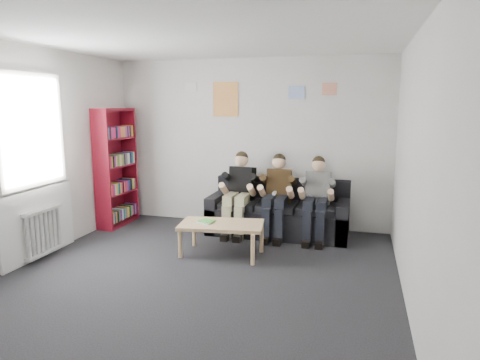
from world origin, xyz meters
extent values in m
plane|color=black|center=(0.00, 0.00, 0.00)|extent=(5.00, 5.00, 0.00)
plane|color=white|center=(0.00, 0.00, 2.70)|extent=(5.00, 5.00, 0.00)
plane|color=silver|center=(0.00, 2.50, 1.35)|extent=(4.50, 0.00, 4.50)
plane|color=silver|center=(0.00, -2.50, 1.35)|extent=(4.50, 0.00, 4.50)
plane|color=silver|center=(-2.25, 0.00, 1.35)|extent=(0.00, 5.00, 5.00)
plane|color=silver|center=(2.25, 0.00, 1.35)|extent=(0.00, 5.00, 5.00)
cube|color=black|center=(0.57, 2.06, 0.20)|extent=(2.11, 0.86, 0.40)
cube|color=black|center=(0.57, 2.39, 0.61)|extent=(2.11, 0.19, 0.41)
cube|color=black|center=(-0.39, 2.06, 0.29)|extent=(0.17, 0.86, 0.58)
cube|color=black|center=(1.54, 2.06, 0.29)|extent=(0.17, 0.86, 0.58)
cube|color=black|center=(0.57, 1.98, 0.45)|extent=(1.76, 0.59, 0.10)
cube|color=maroon|center=(-2.09, 1.86, 0.95)|extent=(0.29, 0.86, 1.91)
cube|color=#D7B17C|center=(0.03, 0.92, 0.41)|extent=(1.08, 0.59, 0.04)
cylinder|color=#D7B17C|center=(-0.45, 0.68, 0.19)|extent=(0.05, 0.05, 0.39)
cylinder|color=#D7B17C|center=(0.52, 0.68, 0.19)|extent=(0.05, 0.05, 0.39)
cylinder|color=#D7B17C|center=(-0.45, 1.16, 0.19)|extent=(0.05, 0.05, 0.39)
cylinder|color=#D7B17C|center=(0.52, 1.16, 0.19)|extent=(0.05, 0.05, 0.39)
cube|color=white|center=(-0.18, 0.87, 0.44)|extent=(0.20, 0.15, 0.02)
cube|color=green|center=(-0.16, 0.90, 0.46)|extent=(0.20, 0.15, 0.02)
cube|color=black|center=(-0.01, 2.10, 0.75)|extent=(0.38, 0.28, 0.54)
sphere|color=#DFB188|center=(-0.01, 2.07, 1.12)|extent=(0.21, 0.21, 0.21)
sphere|color=black|center=(-0.01, 2.08, 1.16)|extent=(0.20, 0.20, 0.20)
cube|color=#9B936F|center=(-0.01, 1.82, 0.56)|extent=(0.34, 0.44, 0.14)
cube|color=#9B936F|center=(-0.01, 1.61, 0.25)|extent=(0.32, 0.13, 0.50)
cube|color=black|center=(-0.01, 1.55, 0.05)|extent=(0.32, 0.25, 0.09)
cube|color=#483418|center=(0.57, 2.10, 0.75)|extent=(0.37, 0.27, 0.53)
sphere|color=#DFB188|center=(0.57, 2.06, 1.11)|extent=(0.20, 0.20, 0.20)
sphere|color=black|center=(0.57, 2.08, 1.14)|extent=(0.20, 0.20, 0.20)
cube|color=black|center=(0.57, 1.82, 0.56)|extent=(0.33, 0.43, 0.14)
cube|color=black|center=(0.57, 1.62, 0.25)|extent=(0.32, 0.13, 0.50)
cube|color=black|center=(0.57, 1.56, 0.05)|extent=(0.32, 0.24, 0.09)
cube|color=silver|center=(0.57, 1.73, 0.70)|extent=(0.04, 0.13, 0.04)
cube|color=beige|center=(1.16, 2.10, 0.74)|extent=(0.36, 0.27, 0.51)
sphere|color=#DFB188|center=(1.16, 2.06, 1.10)|extent=(0.20, 0.20, 0.20)
sphere|color=black|center=(1.16, 2.08, 1.13)|extent=(0.19, 0.19, 0.19)
cube|color=black|center=(1.16, 1.83, 0.56)|extent=(0.33, 0.42, 0.14)
cube|color=black|center=(1.16, 1.63, 0.25)|extent=(0.31, 0.13, 0.50)
cube|color=black|center=(1.16, 1.57, 0.05)|extent=(0.31, 0.24, 0.09)
cylinder|color=silver|center=(-2.15, -0.08, 0.35)|extent=(0.06, 0.06, 0.60)
cylinder|color=silver|center=(-2.15, 0.00, 0.35)|extent=(0.06, 0.06, 0.60)
cylinder|color=silver|center=(-2.15, 0.08, 0.35)|extent=(0.06, 0.06, 0.60)
cylinder|color=silver|center=(-2.15, 0.16, 0.35)|extent=(0.06, 0.06, 0.60)
cylinder|color=silver|center=(-2.15, 0.24, 0.35)|extent=(0.06, 0.06, 0.60)
cylinder|color=silver|center=(-2.15, 0.32, 0.35)|extent=(0.06, 0.06, 0.60)
cylinder|color=silver|center=(-2.15, 0.40, 0.35)|extent=(0.06, 0.06, 0.60)
cylinder|color=silver|center=(-2.15, 0.48, 0.35)|extent=(0.06, 0.06, 0.60)
cube|color=silver|center=(-2.15, 0.20, 0.07)|extent=(0.10, 0.64, 0.04)
cube|color=silver|center=(-2.15, 0.20, 0.63)|extent=(0.10, 0.64, 0.04)
cube|color=white|center=(-2.23, 0.20, 1.65)|extent=(0.02, 1.00, 1.30)
cube|color=white|center=(-2.22, 0.20, 2.33)|extent=(0.05, 1.12, 0.06)
cube|color=white|center=(-2.22, 0.20, 0.97)|extent=(0.05, 1.12, 0.06)
cube|color=white|center=(-2.22, 0.20, 0.45)|extent=(0.03, 1.30, 0.90)
cube|color=#E6BF51|center=(-0.40, 2.49, 2.05)|extent=(0.42, 0.01, 0.55)
cube|color=#457AEB|center=(0.75, 2.49, 2.15)|extent=(0.25, 0.01, 0.20)
cube|color=#B3387E|center=(1.25, 2.49, 2.20)|extent=(0.22, 0.01, 0.18)
cube|color=white|center=(-1.00, 2.49, 2.25)|extent=(0.20, 0.01, 0.14)
camera|label=1|loc=(1.75, -4.23, 1.97)|focal=32.00mm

